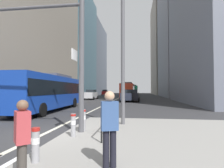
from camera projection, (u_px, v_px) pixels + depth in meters
ground_plane at (110, 102)px, 27.45m from camera, size 160.00×160.00×0.00m
median_island at (184, 146)px, 5.92m from camera, size 9.00×10.00×0.15m
lane_centre_line at (117, 99)px, 37.36m from camera, size 0.20×80.00×0.01m
office_tower_left_mid at (69, 45)px, 54.13m from camera, size 12.72×18.62×30.52m
office_tower_left_far at (90, 60)px, 79.43m from camera, size 10.38×25.91×30.35m
office_tower_right_mid at (183, 24)px, 49.77m from camera, size 11.78×19.52×40.42m
office_tower_right_far at (168, 47)px, 73.78m from camera, size 12.15×24.66×38.53m
city_bus_blue_oncoming at (49, 91)px, 16.33m from camera, size 2.92×11.18×3.40m
city_bus_red_receding at (128, 90)px, 38.25m from camera, size 2.90×10.85×3.40m
city_bus_red_distant at (134, 90)px, 57.33m from camera, size 2.81×11.48×3.40m
car_oncoming_mid at (91, 94)px, 35.39m from camera, size 2.11×4.63×1.94m
car_receding_near at (127, 96)px, 28.61m from camera, size 2.15×4.18×1.94m
car_receding_far at (133, 95)px, 29.03m from camera, size 2.19×4.63×1.94m
car_oncoming_far at (105, 92)px, 62.25m from camera, size 2.12×4.04×1.94m
traffic_signal_gantry at (31, 39)px, 7.92m from camera, size 6.78×0.65×6.00m
street_lamp_post at (123, 25)px, 9.40m from camera, size 5.50×0.32×8.00m
bollard_left at (36, 143)px, 4.38m from camera, size 0.20×0.20×0.84m
bollard_right at (73, 124)px, 6.78m from camera, size 0.20×0.20×0.85m
bollard_back at (83, 119)px, 7.75m from camera, size 0.20×0.20×0.90m
pedestrian_railing at (108, 116)px, 7.47m from camera, size 0.06×3.06×0.98m
pedestrian_waiting at (110, 125)px, 4.10m from camera, size 0.43×0.34×1.73m
pedestrian_walking at (22, 138)px, 3.38m from camera, size 0.43×0.44×1.57m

